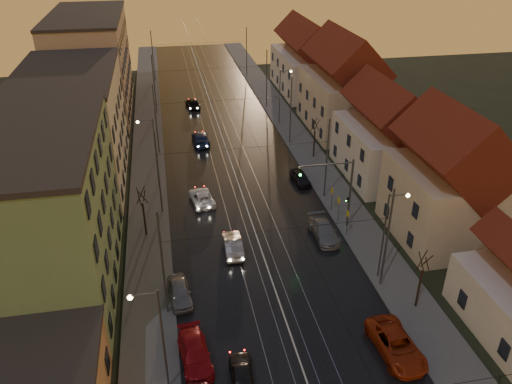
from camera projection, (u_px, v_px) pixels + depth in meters
road at (225, 145)px, 66.08m from camera, size 16.00×120.00×0.04m
sidewalk_left at (148, 150)px, 64.39m from camera, size 4.00×120.00×0.15m
sidewalk_right at (298, 139)px, 67.71m from camera, size 4.00×120.00×0.15m
tram_rail_0 at (208, 146)px, 65.69m from camera, size 0.06×120.00×0.03m
tram_rail_1 at (219, 145)px, 65.93m from camera, size 0.06×120.00×0.03m
tram_rail_2 at (231, 144)px, 66.19m from camera, size 0.06×120.00×0.03m
tram_rail_3 at (241, 143)px, 66.42m from camera, size 0.06×120.00×0.03m
apartment_left_1 at (39, 218)px, 37.68m from camera, size 10.00×18.00×13.00m
apartment_left_2 at (74, 128)px, 55.13m from camera, size 10.00×20.00×12.00m
apartment_left_3 at (92, 64)px, 75.29m from camera, size 10.00×24.00×14.00m
house_right_1 at (448, 184)px, 44.77m from camera, size 8.67×10.20×10.80m
house_right_2 at (387, 137)px, 56.35m from camera, size 9.18×12.24×9.20m
house_right_3 at (343, 88)px, 68.69m from camera, size 9.18×14.28×11.50m
house_right_4 at (306, 62)px, 84.54m from camera, size 9.18×16.32×10.00m
catenary_pole_l_1 at (163, 265)px, 35.82m from camera, size 0.16×0.16×9.00m
catenary_pole_r_1 at (387, 240)px, 38.67m from camera, size 0.16×0.16×9.00m
catenary_pole_l_2 at (158, 173)px, 48.72m from camera, size 0.16×0.16×9.00m
catenary_pole_r_2 at (327, 159)px, 51.58m from camera, size 0.16×0.16×9.00m
catenary_pole_l_3 at (156, 120)px, 61.63m from camera, size 0.16×0.16×9.00m
catenary_pole_r_3 at (291, 111)px, 64.48m from camera, size 0.16×0.16×9.00m
catenary_pole_l_4 at (154, 85)px, 74.53m from camera, size 0.16×0.16×9.00m
catenary_pole_r_4 at (267, 79)px, 77.39m from camera, size 0.16×0.16×9.00m
catenary_pole_l_5 at (153, 56)px, 90.02m from camera, size 0.16×0.16×9.00m
catenary_pole_r_5 at (247, 52)px, 92.87m from camera, size 0.16×0.16×9.00m
street_lamp_0 at (157, 332)px, 29.53m from camera, size 1.75×0.32×8.00m
street_lamp_1 at (388, 228)px, 39.43m from camera, size 1.75×0.32×8.00m
street_lamp_2 at (152, 146)px, 53.62m from camera, size 1.75×0.32×8.00m
street_lamp_3 at (282, 92)px, 70.40m from camera, size 1.75×0.32×8.00m
traffic_light_mast at (341, 186)px, 46.27m from camera, size 5.30×0.32×7.20m
bare_tree_0 at (144, 213)px, 45.99m from camera, size 1.09×1.09×5.11m
bare_tree_1 at (420, 282)px, 37.33m from camera, size 1.09×1.09×5.11m
bare_tree_2 at (314, 139)px, 61.45m from camera, size 1.09×1.09×5.11m
driving_car_0 at (242, 374)px, 32.07m from camera, size 1.81×3.93×1.31m
driving_car_1 at (233, 245)px, 44.58m from camera, size 1.69×4.53×1.48m
driving_car_2 at (202, 197)px, 52.35m from camera, size 2.74×4.90×1.29m
driving_car_3 at (201, 139)px, 66.08m from camera, size 2.22×5.14×1.47m
driving_car_4 at (193, 103)px, 78.68m from camera, size 2.35×4.64×1.52m
parked_left_2 at (195, 354)px, 33.51m from camera, size 2.40×4.93×1.38m
parked_left_3 at (180, 292)px, 39.02m from camera, size 2.03×4.25×1.40m
parked_right_0 at (396, 345)px, 34.13m from camera, size 2.84×5.62×1.52m
parked_right_1 at (324, 231)px, 46.66m from camera, size 2.13×5.02×1.44m
parked_right_2 at (300, 178)px, 56.34m from camera, size 1.89×3.97×1.31m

